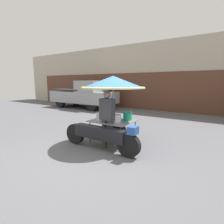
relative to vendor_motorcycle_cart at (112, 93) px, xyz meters
The scene contains 5 objects.
ground_plane 1.65m from the vendor_motorcycle_cart, 83.68° to the right, with size 36.00×36.00×0.00m, color #56565B.
shopfront_building 7.75m from the vendor_motorcycle_cart, 89.40° to the left, with size 28.00×2.06×4.29m.
vendor_motorcycle_cart is the anchor object (origin of this frame).
vendor_person 0.69m from the vendor_motorcycle_cart, 79.96° to the right, with size 0.38×0.22×1.54m.
pickup_truck 7.59m from the vendor_motorcycle_cart, 137.94° to the left, with size 4.89×1.85×1.89m.
Camera 1 is at (2.60, -3.33, 1.74)m, focal length 28.00 mm.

